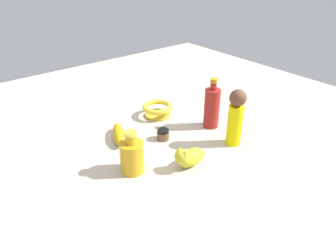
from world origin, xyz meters
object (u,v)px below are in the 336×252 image
object	(u,v)px
cat_figurine	(189,157)
banana	(118,134)
bottle_short	(132,156)
person_figure_adult	(236,117)
nail_polish_jar	(163,134)
bottle_tall	(212,107)
bowl	(158,109)

from	to	relation	value
cat_figurine	banana	world-z (taller)	cat_figurine
bottle_short	person_figure_adult	distance (m)	0.38
bottle_short	nail_polish_jar	bearing A→B (deg)	-64.99
bottle_tall	bottle_short	world-z (taller)	bottle_tall
bottle_tall	person_figure_adult	world-z (taller)	person_figure_adult
person_figure_adult	bowl	bearing A→B (deg)	13.59
cat_figurine	nail_polish_jar	distance (m)	0.19
banana	bottle_short	size ratio (longest dim) A/B	1.08
bottle_tall	nail_polish_jar	size ratio (longest dim) A/B	4.31
banana	nail_polish_jar	bearing A→B (deg)	76.82
person_figure_adult	cat_figurine	bearing A→B (deg)	90.13
bowl	person_figure_adult	world-z (taller)	person_figure_adult
cat_figurine	bowl	world-z (taller)	cat_figurine
bottle_short	person_figure_adult	xyz separation A→B (m)	(-0.09, -0.37, 0.05)
bottle_short	person_figure_adult	size ratio (longest dim) A/B	0.68
cat_figurine	bottle_tall	bearing A→B (deg)	-60.07
bottle_short	person_figure_adult	bearing A→B (deg)	-103.90
cat_figurine	banana	xyz separation A→B (m)	(0.29, 0.09, -0.01)
person_figure_adult	nail_polish_jar	size ratio (longest dim) A/B	4.50
bowl	bottle_short	size ratio (longest dim) A/B	0.88
cat_figurine	bottle_short	size ratio (longest dim) A/B	0.97
bowl	banana	bearing A→B (deg)	104.18
bottle_tall	person_figure_adult	xyz separation A→B (m)	(-0.14, 0.03, 0.03)
bowl	nail_polish_jar	bearing A→B (deg)	149.10
cat_figurine	bottle_tall	size ratio (longest dim) A/B	0.70
person_figure_adult	nail_polish_jar	distance (m)	0.27
bottle_tall	person_figure_adult	distance (m)	0.15
cat_figurine	person_figure_adult	distance (m)	0.23
bowl	banana	xyz separation A→B (m)	(-0.06, 0.22, -0.01)
cat_figurine	bottle_short	xyz separation A→B (m)	(0.09, 0.16, 0.02)
bottle_short	cat_figurine	bearing A→B (deg)	-120.65
nail_polish_jar	bottle_short	bearing A→B (deg)	115.01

